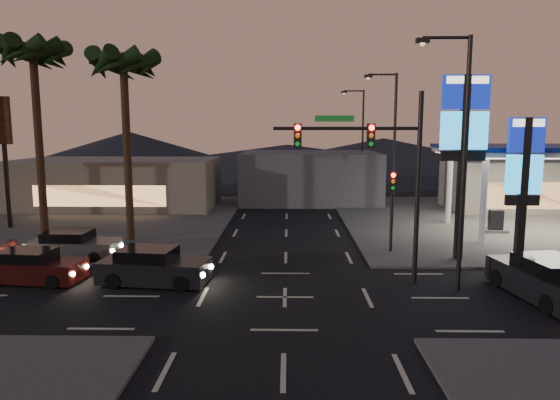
{
  "coord_description": "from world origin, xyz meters",
  "views": [
    {
      "loc": [
        0.12,
        -18.62,
        6.5
      ],
      "look_at": [
        -0.29,
        5.71,
        3.0
      ],
      "focal_mm": 32.0,
      "sensor_mm": 36.0,
      "label": 1
    }
  ],
  "objects_px": {
    "traffic_signal_mast": "(377,160)",
    "car_lane_a_mid": "(33,267)",
    "pylon_sign_short": "(524,169)",
    "car_lane_a_front": "(153,267)",
    "gas_station": "(550,152)",
    "suv_station": "(547,280)",
    "pylon_sign_tall": "(464,131)",
    "car_lane_b_front": "(73,246)"
  },
  "relations": [
    {
      "from": "pylon_sign_short",
      "to": "car_lane_b_front",
      "type": "xyz_separation_m",
      "value": [
        -21.62,
        1.0,
        -3.99
      ]
    },
    {
      "from": "pylon_sign_tall",
      "to": "traffic_signal_mast",
      "type": "relative_size",
      "value": 1.12
    },
    {
      "from": "gas_station",
      "to": "traffic_signal_mast",
      "type": "bearing_deg",
      "value": -140.72
    },
    {
      "from": "pylon_sign_tall",
      "to": "pylon_sign_short",
      "type": "bearing_deg",
      "value": -21.8
    },
    {
      "from": "traffic_signal_mast",
      "to": "suv_station",
      "type": "bearing_deg",
      "value": -18.03
    },
    {
      "from": "pylon_sign_tall",
      "to": "car_lane_b_front",
      "type": "distance_m",
      "value": 19.96
    },
    {
      "from": "car_lane_a_mid",
      "to": "traffic_signal_mast",
      "type": "bearing_deg",
      "value": 0.65
    },
    {
      "from": "gas_station",
      "to": "car_lane_b_front",
      "type": "height_order",
      "value": "gas_station"
    },
    {
      "from": "gas_station",
      "to": "car_lane_a_front",
      "type": "distance_m",
      "value": 24.31
    },
    {
      "from": "pylon_sign_short",
      "to": "traffic_signal_mast",
      "type": "relative_size",
      "value": 0.88
    },
    {
      "from": "gas_station",
      "to": "pylon_sign_tall",
      "type": "relative_size",
      "value": 1.36
    },
    {
      "from": "gas_station",
      "to": "suv_station",
      "type": "relative_size",
      "value": 2.33
    },
    {
      "from": "car_lane_b_front",
      "to": "pylon_sign_tall",
      "type": "bearing_deg",
      "value": -0.0
    },
    {
      "from": "car_lane_a_front",
      "to": "pylon_sign_short",
      "type": "bearing_deg",
      "value": 9.67
    },
    {
      "from": "pylon_sign_short",
      "to": "car_lane_a_front",
      "type": "bearing_deg",
      "value": -170.33
    },
    {
      "from": "pylon_sign_short",
      "to": "car_lane_a_front",
      "type": "distance_m",
      "value": 17.27
    },
    {
      "from": "gas_station",
      "to": "car_lane_b_front",
      "type": "distance_m",
      "value": 27.76
    },
    {
      "from": "pylon_sign_tall",
      "to": "suv_station",
      "type": "height_order",
      "value": "pylon_sign_tall"
    },
    {
      "from": "traffic_signal_mast",
      "to": "car_lane_b_front",
      "type": "distance_m",
      "value": 15.49
    },
    {
      "from": "pylon_sign_short",
      "to": "traffic_signal_mast",
      "type": "xyz_separation_m",
      "value": [
        -7.24,
        -2.51,
        0.57
      ]
    },
    {
      "from": "pylon_sign_tall",
      "to": "pylon_sign_short",
      "type": "relative_size",
      "value": 1.29
    },
    {
      "from": "traffic_signal_mast",
      "to": "car_lane_a_mid",
      "type": "relative_size",
      "value": 1.84
    },
    {
      "from": "pylon_sign_short",
      "to": "car_lane_a_mid",
      "type": "bearing_deg",
      "value": -173.0
    },
    {
      "from": "car_lane_a_front",
      "to": "car_lane_a_mid",
      "type": "relative_size",
      "value": 1.1
    },
    {
      "from": "car_lane_a_front",
      "to": "suv_station",
      "type": "bearing_deg",
      "value": -6.31
    },
    {
      "from": "gas_station",
      "to": "pylon_sign_tall",
      "type": "height_order",
      "value": "pylon_sign_tall"
    },
    {
      "from": "suv_station",
      "to": "car_lane_b_front",
      "type": "bearing_deg",
      "value": 164.95
    },
    {
      "from": "pylon_sign_short",
      "to": "suv_station",
      "type": "relative_size",
      "value": 1.34
    },
    {
      "from": "traffic_signal_mast",
      "to": "car_lane_a_front",
      "type": "xyz_separation_m",
      "value": [
        -9.33,
        -0.31,
        -4.52
      ]
    },
    {
      "from": "suv_station",
      "to": "car_lane_a_front",
      "type": "bearing_deg",
      "value": 173.69
    },
    {
      "from": "car_lane_b_front",
      "to": "suv_station",
      "type": "distance_m",
      "value": 21.37
    },
    {
      "from": "traffic_signal_mast",
      "to": "car_lane_a_front",
      "type": "height_order",
      "value": "traffic_signal_mast"
    },
    {
      "from": "suv_station",
      "to": "pylon_sign_short",
      "type": "bearing_deg",
      "value": 77.74
    },
    {
      "from": "pylon_sign_tall",
      "to": "suv_station",
      "type": "relative_size",
      "value": 1.72
    },
    {
      "from": "gas_station",
      "to": "traffic_signal_mast",
      "type": "height_order",
      "value": "traffic_signal_mast"
    },
    {
      "from": "pylon_sign_short",
      "to": "pylon_sign_tall",
      "type": "bearing_deg",
      "value": 158.2
    },
    {
      "from": "pylon_sign_tall",
      "to": "pylon_sign_short",
      "type": "distance_m",
      "value": 3.2
    },
    {
      "from": "pylon_sign_tall",
      "to": "car_lane_b_front",
      "type": "xyz_separation_m",
      "value": [
        -19.12,
        0.0,
        -5.72
      ]
    },
    {
      "from": "car_lane_a_mid",
      "to": "car_lane_b_front",
      "type": "distance_m",
      "value": 3.68
    },
    {
      "from": "car_lane_a_front",
      "to": "car_lane_b_front",
      "type": "relative_size",
      "value": 1.07
    },
    {
      "from": "pylon_sign_short",
      "to": "car_lane_a_mid",
      "type": "xyz_separation_m",
      "value": [
        -21.79,
        -2.68,
        -4.02
      ]
    },
    {
      "from": "traffic_signal_mast",
      "to": "car_lane_a_front",
      "type": "distance_m",
      "value": 10.37
    }
  ]
}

